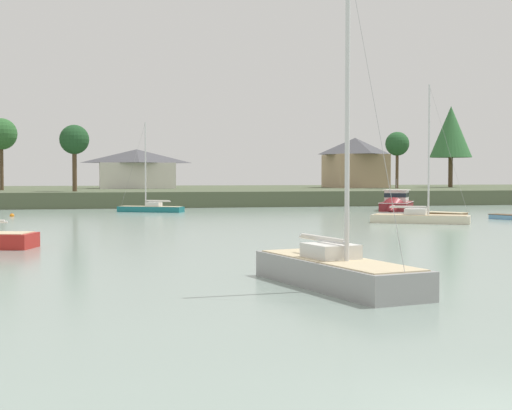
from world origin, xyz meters
TOP-DOWN VIEW (x-y plane):
  - far_shore_bank at (0.00, 100.98)m, footprint 166.20×52.86m
  - dinghy_wood at (24.79, 51.73)m, footprint 3.49×3.80m
  - cruiser_maroon at (24.99, 63.56)m, footprint 6.45×8.56m
  - sailboat_cream at (18.69, 43.85)m, footprint 7.37×5.44m
  - sailboat_grey at (1.75, 13.40)m, footprint 3.86×8.06m
  - dinghy_skyblue at (27.82, 46.78)m, footprint 2.24×3.30m
  - sailboat_teal at (-0.07, 65.88)m, footprint 6.59×4.44m
  - mooring_buoy_orange at (-12.80, 60.47)m, footprint 0.40×0.40m
  - shore_tree_center_right at (36.52, 90.48)m, footprint 3.37×3.37m
  - shore_tree_inland_b at (48.97, 98.89)m, footprint 6.50×6.50m
  - shore_tree_left at (-16.66, 89.59)m, footprint 3.93×3.93m
  - shore_tree_right_mid at (-7.64, 80.22)m, footprint 3.40×3.40m
  - cottage_hillside at (0.71, 99.56)m, footprint 11.25×7.24m
  - cottage_near_water at (33.40, 99.15)m, footprint 8.35×9.94m

SIDE VIEW (x-z plane):
  - mooring_buoy_orange at x=-12.80m, z-range -0.15..0.30m
  - dinghy_wood at x=24.79m, z-range -0.14..0.42m
  - dinghy_skyblue at x=27.82m, z-range -0.14..0.43m
  - sailboat_teal at x=-0.07m, z-range -4.45..4.86m
  - sailboat_cream at x=18.69m, z-range -5.27..5.72m
  - sailboat_grey at x=1.75m, z-range -5.37..5.85m
  - cruiser_maroon at x=24.99m, z-range -1.65..2.66m
  - far_shore_bank at x=0.00m, z-range 0.00..1.79m
  - cottage_hillside at x=0.71m, z-range 1.88..7.45m
  - cottage_near_water at x=33.40m, z-range 1.92..9.44m
  - shore_tree_right_mid at x=-7.64m, z-range 3.82..11.52m
  - shore_tree_center_right at x=36.52m, z-range 4.00..11.99m
  - shore_tree_left at x=-16.66m, z-range 4.23..13.22m
  - shore_tree_inland_b at x=48.97m, z-range 4.05..16.64m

